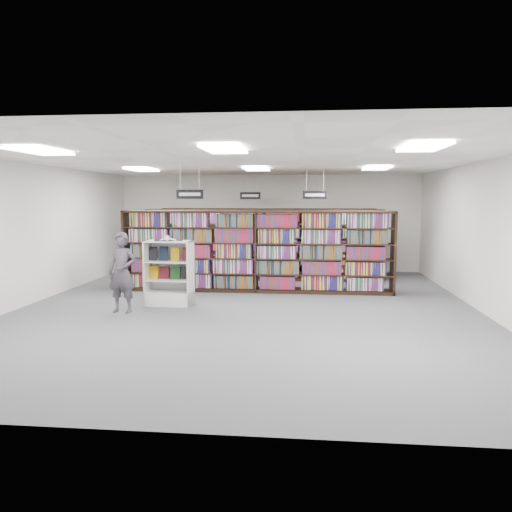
# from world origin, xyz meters

# --- Properties ---
(floor) EXTENTS (12.00, 12.00, 0.00)m
(floor) POSITION_xyz_m (0.00, 0.00, 0.00)
(floor) COLOR #4B4A4F
(floor) RESTS_ON ground
(ceiling) EXTENTS (10.00, 12.00, 0.10)m
(ceiling) POSITION_xyz_m (0.00, 0.00, 3.20)
(ceiling) COLOR white
(ceiling) RESTS_ON wall_back
(wall_back) EXTENTS (10.00, 0.10, 3.20)m
(wall_back) POSITION_xyz_m (0.00, 6.00, 1.60)
(wall_back) COLOR silver
(wall_back) RESTS_ON ground
(wall_front) EXTENTS (10.00, 0.10, 3.20)m
(wall_front) POSITION_xyz_m (0.00, -6.00, 1.60)
(wall_front) COLOR silver
(wall_front) RESTS_ON ground
(wall_left) EXTENTS (0.10, 12.00, 3.20)m
(wall_left) POSITION_xyz_m (-5.00, 0.00, 1.60)
(wall_left) COLOR silver
(wall_left) RESTS_ON ground
(wall_right) EXTENTS (0.10, 12.00, 3.20)m
(wall_right) POSITION_xyz_m (5.00, 0.00, 1.60)
(wall_right) COLOR silver
(wall_right) RESTS_ON ground
(bookshelf_row_near) EXTENTS (7.00, 0.60, 2.10)m
(bookshelf_row_near) POSITION_xyz_m (0.00, 2.00, 1.05)
(bookshelf_row_near) COLOR black
(bookshelf_row_near) RESTS_ON floor
(bookshelf_row_mid) EXTENTS (7.00, 0.60, 2.10)m
(bookshelf_row_mid) POSITION_xyz_m (0.00, 4.00, 1.05)
(bookshelf_row_mid) COLOR black
(bookshelf_row_mid) RESTS_ON floor
(bookshelf_row_far) EXTENTS (7.00, 0.60, 2.10)m
(bookshelf_row_far) POSITION_xyz_m (0.00, 5.70, 1.05)
(bookshelf_row_far) COLOR black
(bookshelf_row_far) RESTS_ON floor
(aisle_sign_left) EXTENTS (0.65, 0.02, 0.80)m
(aisle_sign_left) POSITION_xyz_m (-1.50, 1.00, 2.53)
(aisle_sign_left) COLOR #B2B2B7
(aisle_sign_left) RESTS_ON ceiling
(aisle_sign_right) EXTENTS (0.65, 0.02, 0.80)m
(aisle_sign_right) POSITION_xyz_m (1.50, 3.00, 2.53)
(aisle_sign_right) COLOR #B2B2B7
(aisle_sign_right) RESTS_ON ceiling
(aisle_sign_center) EXTENTS (0.65, 0.02, 0.80)m
(aisle_sign_center) POSITION_xyz_m (-0.50, 5.00, 2.53)
(aisle_sign_center) COLOR #B2B2B7
(aisle_sign_center) RESTS_ON ceiling
(troffer_front_left) EXTENTS (0.60, 1.20, 0.04)m
(troffer_front_left) POSITION_xyz_m (-3.00, -3.00, 3.16)
(troffer_front_left) COLOR white
(troffer_front_left) RESTS_ON ceiling
(troffer_front_center) EXTENTS (0.60, 1.20, 0.04)m
(troffer_front_center) POSITION_xyz_m (0.00, -3.00, 3.16)
(troffer_front_center) COLOR white
(troffer_front_center) RESTS_ON ceiling
(troffer_front_right) EXTENTS (0.60, 1.20, 0.04)m
(troffer_front_right) POSITION_xyz_m (3.00, -3.00, 3.16)
(troffer_front_right) COLOR white
(troffer_front_right) RESTS_ON ceiling
(troffer_back_left) EXTENTS (0.60, 1.20, 0.04)m
(troffer_back_left) POSITION_xyz_m (-3.00, 2.00, 3.16)
(troffer_back_left) COLOR white
(troffer_back_left) RESTS_ON ceiling
(troffer_back_center) EXTENTS (0.60, 1.20, 0.04)m
(troffer_back_center) POSITION_xyz_m (0.00, 2.00, 3.16)
(troffer_back_center) COLOR white
(troffer_back_center) RESTS_ON ceiling
(troffer_back_right) EXTENTS (0.60, 1.20, 0.04)m
(troffer_back_right) POSITION_xyz_m (3.00, 2.00, 3.16)
(troffer_back_right) COLOR white
(troffer_back_right) RESTS_ON ceiling
(endcap_display) EXTENTS (1.07, 0.57, 1.47)m
(endcap_display) POSITION_xyz_m (-1.80, 0.16, 0.49)
(endcap_display) COLOR silver
(endcap_display) RESTS_ON floor
(open_book) EXTENTS (0.70, 0.51, 0.13)m
(open_book) POSITION_xyz_m (-1.82, 0.14, 1.50)
(open_book) COLOR black
(open_book) RESTS_ON endcap_display
(shopper) EXTENTS (0.67, 0.48, 1.71)m
(shopper) POSITION_xyz_m (-2.58, -0.70, 0.85)
(shopper) COLOR #47424C
(shopper) RESTS_ON floor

